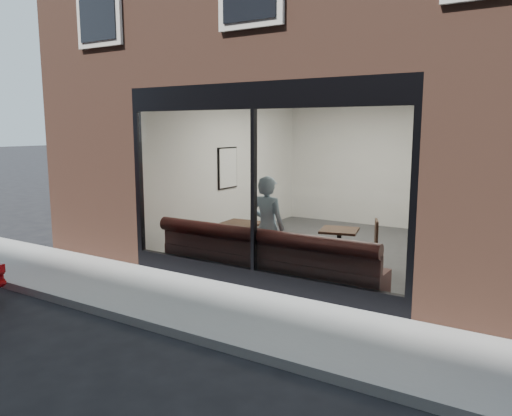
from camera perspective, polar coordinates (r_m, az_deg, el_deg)
The scene contains 21 objects.
ground at distance 6.53m, azimuth -10.21°, elevation -13.72°, with size 120.00×120.00×0.00m, color black.
sidewalk_near at distance 7.24m, azimuth -4.79°, elevation -11.21°, with size 40.00×2.00×0.01m, color gray.
kerb_near at distance 6.47m, azimuth -10.53°, elevation -13.37°, with size 40.00×0.10×0.12m, color gray.
host_building_pier_left at distance 14.71m, azimuth -0.18°, elevation 5.58°, with size 2.50×12.00×3.20m, color brown.
host_building_backfill at distance 15.97m, azimuth 17.29°, elevation 5.45°, with size 5.00×6.00×3.20m, color brown.
cafe_floor at distance 10.57m, azimuth 8.38°, elevation -4.63°, with size 6.00×6.00×0.00m, color #2D2D30.
cafe_ceiling at distance 10.29m, azimuth 8.80°, elevation 12.79°, with size 6.00×6.00×0.00m, color white.
cafe_wall_back at distance 13.09m, azimuth 13.86°, elevation 4.87°, with size 5.00×5.00×0.00m, color silver.
cafe_wall_left at distance 11.52m, azimuth -2.86°, elevation 4.57°, with size 6.00×6.00×0.00m, color silver.
cafe_wall_right at distance 9.59m, azimuth 22.35°, elevation 2.96°, with size 6.00×6.00×0.00m, color silver.
storefront_kick at distance 8.01m, azimuth -0.25°, elevation -8.06°, with size 5.00×0.10×0.30m, color black.
storefront_header at distance 7.67m, azimuth -0.26°, elevation 12.74°, with size 5.00×0.10×0.40m, color black.
storefront_mullion at distance 7.71m, azimuth -0.25°, elevation 1.92°, with size 0.06×0.10×2.50m, color black.
storefront_glass at distance 7.69m, azimuth -0.37°, elevation 1.90°, with size 4.80×4.80×0.00m, color white.
banquette at distance 8.32m, azimuth 1.24°, elevation -6.87°, with size 4.00×0.55×0.45m, color #3B1515.
person at distance 8.36m, azimuth 1.31°, elevation -2.23°, with size 0.63×0.42×1.74m, color #95B5C8.
cafe_table_left at distance 9.35m, azimuth -1.76°, elevation -1.83°, with size 0.70×0.70×0.04m, color black.
cafe_table_right at distance 8.88m, azimuth 9.50°, elevation -2.54°, with size 0.63×0.63×0.04m, color black.
cafe_chair_left at distance 10.44m, azimuth 0.16°, elevation -3.46°, with size 0.45×0.45×0.04m, color black.
cafe_chair_right at distance 8.97m, azimuth 12.26°, elevation -5.78°, with size 0.40×0.40×0.04m, color black.
wall_poster at distance 11.36m, azimuth -3.20°, elevation 4.60°, with size 0.02×0.66×0.88m, color white.
Camera 1 is at (4.10, -4.41, 2.53)m, focal length 35.00 mm.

